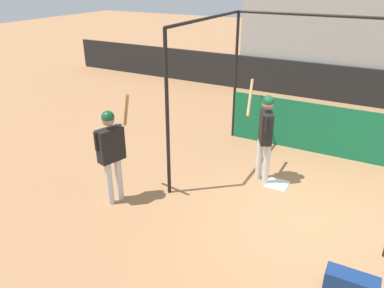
% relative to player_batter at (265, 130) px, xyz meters
% --- Properties ---
extents(ground_plane, '(60.00, 60.00, 0.00)m').
position_rel_player_batter_xyz_m(ground_plane, '(1.26, -0.93, -1.15)').
color(ground_plane, '#A8754C').
extents(outfield_wall, '(24.00, 0.12, 1.23)m').
position_rel_player_batter_xyz_m(outfield_wall, '(1.26, 6.34, -0.54)').
color(outfield_wall, black).
rests_on(outfield_wall, ground).
extents(bleacher_section, '(8.70, 4.00, 3.31)m').
position_rel_player_batter_xyz_m(bleacher_section, '(1.26, 8.40, 0.50)').
color(bleacher_section, '#9E9E99').
rests_on(bleacher_section, ground).
extents(batting_cage, '(4.00, 3.35, 3.22)m').
position_rel_player_batter_xyz_m(batting_cage, '(0.50, 1.35, 0.14)').
color(batting_cage, black).
rests_on(batting_cage, ground).
extents(home_plate, '(0.44, 0.44, 0.02)m').
position_rel_player_batter_xyz_m(home_plate, '(0.36, -0.00, -1.15)').
color(home_plate, white).
rests_on(home_plate, ground).
extents(player_batter, '(0.74, 0.77, 2.04)m').
position_rel_player_batter_xyz_m(player_batter, '(0.00, 0.00, 0.00)').
color(player_batter, silver).
rests_on(player_batter, ground).
extents(player_waiting, '(0.54, 0.86, 2.16)m').
position_rel_player_batter_xyz_m(player_waiting, '(-2.21, -2.07, -0.02)').
color(player_waiting, silver).
rests_on(player_waiting, ground).
extents(equipment_bag, '(0.70, 0.28, 0.28)m').
position_rel_player_batter_xyz_m(equipment_bag, '(2.09, -2.33, -1.01)').
color(equipment_bag, navy).
rests_on(equipment_bag, ground).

